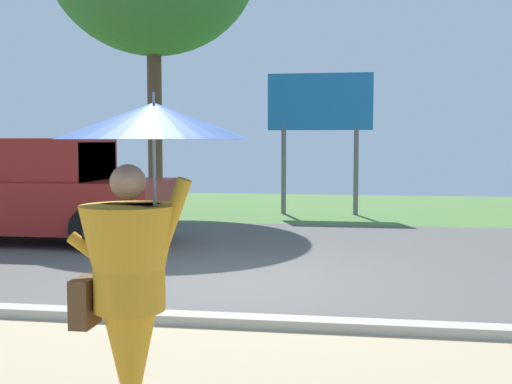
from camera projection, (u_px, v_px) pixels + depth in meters
The scene contains 4 objects.
ground_plane at pixel (269, 249), 11.43m from camera, with size 40.00×22.00×0.20m.
monk_pedestrian at pixel (137, 250), 3.98m from camera, with size 1.17×1.17×2.13m.
pickup_truck at pixel (28, 194), 11.95m from camera, with size 5.20×2.28×1.88m.
roadside_billboard at pixel (320, 112), 16.13m from camera, with size 2.60×0.12×3.50m.
Camera 1 is at (1.52, -8.27, 1.84)m, focal length 45.75 mm.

